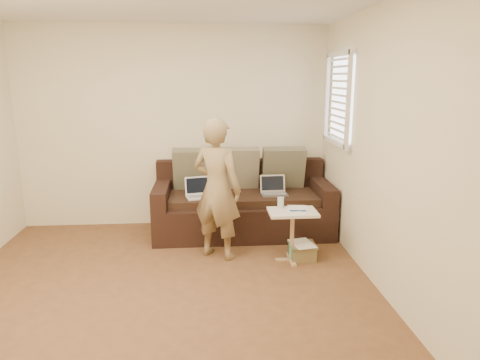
{
  "coord_description": "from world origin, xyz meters",
  "views": [
    {
      "loc": [
        0.4,
        -3.57,
        1.95
      ],
      "look_at": [
        0.8,
        1.4,
        0.78
      ],
      "focal_mm": 33.09,
      "sensor_mm": 36.0,
      "label": 1
    }
  ],
  "objects": [
    {
      "name": "pillow_mid",
      "position": [
        0.82,
        2.01,
        0.79
      ],
      "size": [
        0.55,
        0.27,
        0.57
      ],
      "primitive_type": null,
      "rotation": [
        0.24,
        0.0,
        0.0
      ],
      "color": "#6C684D",
      "rests_on": "sofa"
    },
    {
      "name": "floor",
      "position": [
        0.0,
        0.0,
        0.0
      ],
      "size": [
        4.5,
        4.5,
        0.0
      ],
      "primitive_type": "plane",
      "color": "brown",
      "rests_on": "ground"
    },
    {
      "name": "laptop_white",
      "position": [
        0.33,
        1.62,
        0.52
      ],
      "size": [
        0.37,
        0.3,
        0.24
      ],
      "primitive_type": null,
      "rotation": [
        0.0,
        0.0,
        0.22
      ],
      "color": "white",
      "rests_on": "sofa"
    },
    {
      "name": "wall_front",
      "position": [
        0.0,
        -2.25,
        1.3
      ],
      "size": [
        4.0,
        0.0,
        4.0
      ],
      "primitive_type": "plane",
      "rotation": [
        -1.57,
        0.0,
        0.0
      ],
      "color": "beige",
      "rests_on": "ground"
    },
    {
      "name": "laptop_silver",
      "position": [
        1.25,
        1.67,
        0.52
      ],
      "size": [
        0.32,
        0.24,
        0.21
      ],
      "primitive_type": null,
      "rotation": [
        0.0,
        0.0,
        0.03
      ],
      "color": "#B7BABC",
      "rests_on": "sofa"
    },
    {
      "name": "person",
      "position": [
        0.52,
        1.03,
        0.77
      ],
      "size": [
        0.68,
        0.62,
        1.54
      ],
      "primitive_type": "imported",
      "rotation": [
        0.0,
        0.0,
        2.6
      ],
      "color": "olive",
      "rests_on": "ground"
    },
    {
      "name": "sofa",
      "position": [
        0.87,
        1.77,
        0.42
      ],
      "size": [
        2.2,
        0.95,
        0.85
      ],
      "primitive_type": null,
      "color": "black",
      "rests_on": "ground"
    },
    {
      "name": "drinking_glass",
      "position": [
        1.21,
        0.97,
        0.62
      ],
      "size": [
        0.07,
        0.07,
        0.12
      ],
      "primitive_type": null,
      "color": "silver",
      "rests_on": "side_table"
    },
    {
      "name": "paper_on_table",
      "position": [
        1.38,
        0.9,
        0.56
      ],
      "size": [
        0.25,
        0.33,
        0.0
      ],
      "primitive_type": null,
      "rotation": [
        0.0,
        0.0,
        -0.14
      ],
      "color": "white",
      "rests_on": "side_table"
    },
    {
      "name": "side_table",
      "position": [
        1.32,
        0.85,
        0.28
      ],
      "size": [
        0.51,
        0.36,
        0.56
      ],
      "primitive_type": null,
      "color": "silver",
      "rests_on": "ground"
    },
    {
      "name": "striped_box",
      "position": [
        1.44,
        0.88,
        0.09
      ],
      "size": [
        0.28,
        0.28,
        0.18
      ],
      "primitive_type": null,
      "color": "#C6501D",
      "rests_on": "ground"
    },
    {
      "name": "wall_back",
      "position": [
        0.0,
        2.25,
        1.3
      ],
      "size": [
        4.0,
        0.0,
        4.0
      ],
      "primitive_type": "plane",
      "rotation": [
        1.57,
        0.0,
        0.0
      ],
      "color": "beige",
      "rests_on": "ground"
    },
    {
      "name": "pillow_left",
      "position": [
        0.27,
        2.01,
        0.79
      ],
      "size": [
        0.55,
        0.29,
        0.57
      ],
      "primitive_type": null,
      "rotation": [
        0.28,
        0.0,
        0.0
      ],
      "color": "brown",
      "rests_on": "sofa"
    },
    {
      "name": "scissors",
      "position": [
        1.37,
        0.82,
        0.57
      ],
      "size": [
        0.19,
        0.13,
        0.02
      ],
      "primitive_type": null,
      "rotation": [
        0.0,
        0.0,
        0.15
      ],
      "color": "silver",
      "rests_on": "side_table"
    },
    {
      "name": "pillow_right",
      "position": [
        1.42,
        1.99,
        0.79
      ],
      "size": [
        0.55,
        0.28,
        0.57
      ],
      "primitive_type": null,
      "rotation": [
        0.26,
        0.0,
        0.0
      ],
      "color": "brown",
      "rests_on": "sofa"
    },
    {
      "name": "window_blinds",
      "position": [
        1.95,
        1.5,
        1.7
      ],
      "size": [
        0.12,
        0.88,
        1.08
      ],
      "primitive_type": null,
      "color": "white",
      "rests_on": "wall_right"
    },
    {
      "name": "wall_right",
      "position": [
        2.0,
        0.0,
        1.3
      ],
      "size": [
        0.0,
        4.5,
        4.5
      ],
      "primitive_type": "plane",
      "rotation": [
        1.57,
        0.0,
        -1.57
      ],
      "color": "beige",
      "rests_on": "ground"
    }
  ]
}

